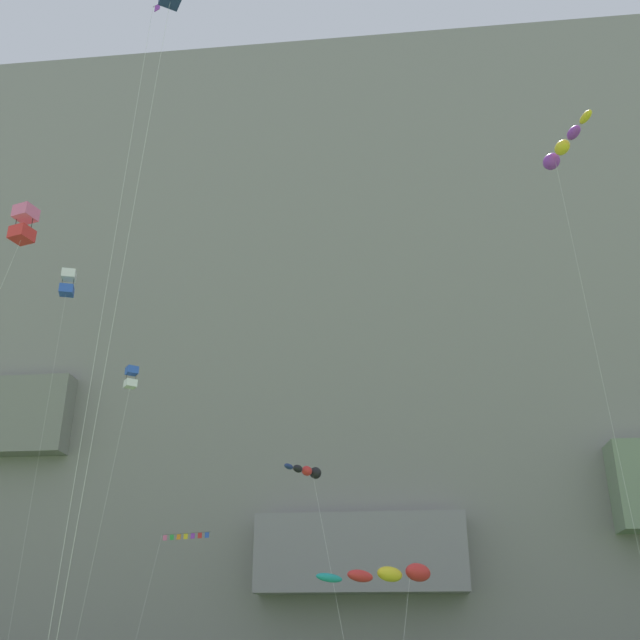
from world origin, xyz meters
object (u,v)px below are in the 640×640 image
kite_windsock_high_left (392,574)px  kite_windsock_high_right (561,149)px  kite_box_low_right (24,224)px  kite_banner_near_cliff (168,51)px  kite_windsock_mid_right (308,472)px  kite_banner_mid_left (180,548)px  kite_box_upper_right (68,283)px  kite_box_front_field (131,379)px

kite_windsock_high_left → kite_windsock_high_right: kite_windsock_high_right is taller
kite_box_low_right → kite_windsock_high_left: (20.14, 3.89, -18.78)m
kite_banner_near_cliff → kite_windsock_mid_right: 22.44m
kite_windsock_high_left → kite_banner_near_cliff: bearing=-128.5°
kite_banner_mid_left → kite_windsock_high_left: (14.29, -12.12, -2.82)m
kite_box_upper_right → kite_windsock_mid_right: (21.78, -13.19, -19.02)m
kite_box_front_field → kite_windsock_high_left: (14.73, -1.05, -11.00)m
kite_box_front_field → kite_windsock_high_right: 29.62m
kite_box_low_right → kite_windsock_high_right: size_ratio=0.83×
kite_banner_mid_left → kite_windsock_high_right: size_ratio=0.33×
kite_box_front_field → kite_windsock_high_right: size_ratio=0.58×
kite_banner_near_cliff → kite_windsock_mid_right: size_ratio=2.67×
kite_box_upper_right → kite_banner_mid_left: kite_box_upper_right is taller
kite_box_front_field → kite_windsock_high_right: bearing=-0.7°
kite_box_front_field → kite_windsock_mid_right: 11.84m
kite_banner_near_cliff → kite_box_low_right: size_ratio=1.26×
kite_box_low_right → kite_windsock_high_left: size_ratio=3.53×
kite_box_low_right → kite_windsock_high_left: kite_box_low_right is taller
kite_banner_near_cliff → kite_banner_mid_left: 31.72m
kite_windsock_high_right → kite_windsock_mid_right: size_ratio=2.55×
kite_banner_mid_left → kite_windsock_mid_right: 15.14m
kite_windsock_high_right → kite_box_front_field: bearing=179.3°
kite_box_low_right → kite_box_upper_right: size_ratio=0.83×
kite_banner_near_cliff → kite_windsock_high_right: 24.66m
kite_box_front_field → kite_banner_near_cliff: size_ratio=0.55×
kite_box_upper_right → kite_windsock_high_right: bearing=-19.8°
kite_windsock_high_right → kite_banner_mid_left: bearing=156.1°
kite_box_front_field → kite_windsock_high_left: bearing=-4.1°
kite_box_front_field → kite_box_low_right: bearing=-137.7°
kite_banner_near_cliff → kite_windsock_mid_right: bearing=68.1°
kite_banner_mid_left → kite_windsock_high_right: bearing=-23.9°
kite_windsock_high_right → kite_windsock_mid_right: 25.13m
kite_windsock_high_left → kite_box_upper_right: bearing=151.5°
kite_box_low_right → kite_box_upper_right: bearing=108.3°
kite_banner_near_cliff → kite_box_upper_right: kite_banner_near_cliff is taller
kite_banner_near_cliff → kite_box_front_field: bearing=111.4°
kite_box_low_right → kite_box_upper_right: kite_box_upper_right is taller
kite_box_low_right → kite_windsock_mid_right: kite_box_low_right is taller
kite_windsock_high_right → kite_windsock_mid_right: bearing=179.0°
kite_box_low_right → kite_banner_mid_left: (5.85, 16.00, -15.96)m
kite_banner_near_cliff → kite_banner_mid_left: bearing=101.0°
kite_windsock_high_right → kite_windsock_high_left: bearing=-176.4°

